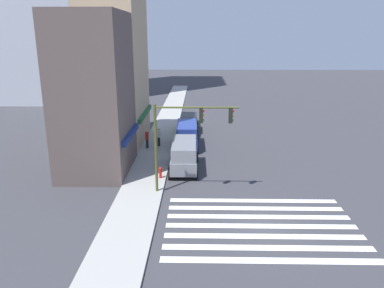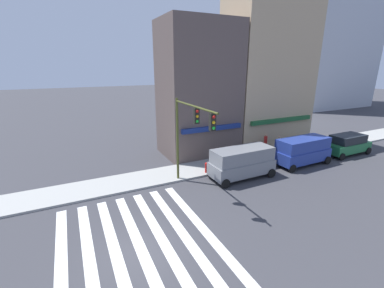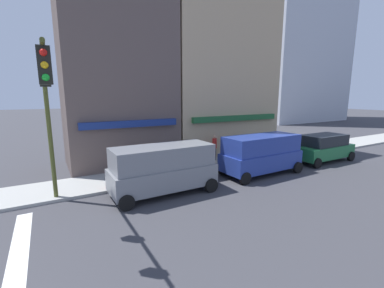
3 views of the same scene
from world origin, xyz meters
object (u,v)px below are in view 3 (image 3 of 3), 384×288
(suv_green, at_px, (323,147))
(pedestrian_red_jacket, at_px, (214,147))
(van_blue, at_px, (261,153))
(fire_hydrant, at_px, (110,178))
(traffic_signal, at_px, (47,101))
(van_grey, at_px, (163,168))
(pedestrian_white_shirt, at_px, (231,149))

(suv_green, xyz_separation_m, pedestrian_red_jacket, (-6.83, 3.71, 0.04))
(van_blue, bearing_deg, fire_hydrant, 167.47)
(traffic_signal, relative_size, fire_hydrant, 7.29)
(van_blue, distance_m, pedestrian_red_jacket, 3.81)
(van_grey, xyz_separation_m, fire_hydrant, (-2.15, 1.70, -0.67))
(van_blue, xyz_separation_m, pedestrian_red_jacket, (-0.83, 3.71, -0.21))
(fire_hydrant, bearing_deg, van_blue, -11.30)
(traffic_signal, height_order, van_grey, traffic_signal)
(van_blue, bearing_deg, traffic_signal, -179.50)
(pedestrian_white_shirt, distance_m, fire_hydrant, 8.46)
(suv_green, relative_size, pedestrian_white_shirt, 2.66)
(suv_green, distance_m, fire_hydrant, 14.61)
(suv_green, bearing_deg, pedestrian_red_jacket, 151.27)
(van_blue, bearing_deg, pedestrian_white_shirt, 91.20)
(suv_green, height_order, pedestrian_white_shirt, suv_green)
(traffic_signal, xyz_separation_m, suv_green, (16.92, 0.33, -3.45))
(pedestrian_red_jacket, bearing_deg, traffic_signal, -48.00)
(traffic_signal, distance_m, pedestrian_white_shirt, 11.72)
(suv_green, bearing_deg, van_grey, 179.81)
(suv_green, relative_size, pedestrian_red_jacket, 2.66)
(van_grey, height_order, van_blue, same)
(van_grey, distance_m, pedestrian_red_jacket, 6.66)
(pedestrian_red_jacket, distance_m, fire_hydrant, 7.95)
(traffic_signal, relative_size, pedestrian_red_jacket, 3.47)
(suv_green, xyz_separation_m, pedestrian_white_shirt, (-6.11, 2.70, 0.04))
(van_grey, bearing_deg, suv_green, -0.49)
(pedestrian_red_jacket, bearing_deg, suv_green, 81.63)
(van_grey, xyz_separation_m, pedestrian_white_shirt, (6.24, 2.70, -0.21))
(van_grey, distance_m, pedestrian_white_shirt, 6.80)
(pedestrian_white_shirt, bearing_deg, fire_hydrant, -143.60)
(traffic_signal, xyz_separation_m, fire_hydrant, (2.41, 2.03, -3.87))
(van_grey, height_order, pedestrian_white_shirt, van_grey)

